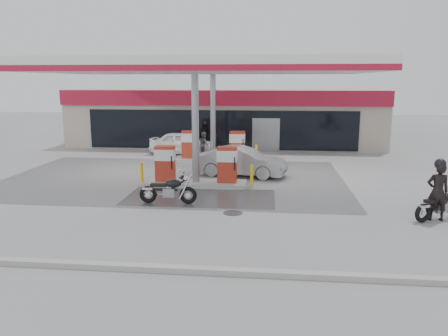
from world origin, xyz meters
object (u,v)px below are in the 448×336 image
Objects in this scene: pump_island_near at (196,170)px; attendant at (204,144)px; pump_island_far at (213,149)px; parked_car_right at (287,140)px; parked_motorcycle at (169,190)px; parked_car_left at (95,136)px; biker_walking at (205,137)px; biker_main at (438,192)px; hatchback_silver at (241,161)px; main_motorcycle at (440,205)px; sedan_white at (183,143)px.

attendant is (-0.76, 7.46, 0.07)m from pump_island_near.
pump_island_far is 1.39× the size of parked_car_right.
parked_motorcycle is 1.44× the size of attendant.
parked_car_left is at bearing 148.00° from pump_island_far.
pump_island_near is at bearing -127.93° from biker_walking.
parked_car_left reaches higher than parked_car_right.
biker_main is 1.28× the size of attendant.
pump_island_near is at bearing 151.33° from hatchback_silver.
hatchback_silver is (1.89, -3.77, 0.01)m from pump_island_far.
biker_main reaches higher than parked_motorcycle.
parked_car_right is (-4.54, 15.97, 0.02)m from main_motorcycle.
main_motorcycle is 0.54m from biker_main.
hatchback_silver is (1.89, 2.23, 0.01)m from pump_island_near.
biker_main is at bearing -120.51° from hatchback_silver.
parked_car_left is (-9.06, 14.99, 0.06)m from parked_motorcycle.
parked_car_left is 14.10m from parked_car_right.
biker_main is 9.41m from hatchback_silver.
pump_island_far is 3.95m from biker_walking.
pump_island_far is 1.21× the size of sedan_white.
hatchback_silver is (-7.15, 6.20, 0.23)m from main_motorcycle.
parked_motorcycle is 10.46m from attendant.
pump_island_near is 2.30× the size of parked_motorcycle.
attendant is 6.95m from parked_car_right.
pump_island_near is at bearing 165.79° from attendant.
parked_car_right is at bearing 53.13° from pump_island_far.
biker_main is at bearing -8.42° from parked_motorcycle.
sedan_white reaches higher than main_motorcycle.
biker_main is 0.45× the size of hatchback_silver.
parked_motorcycle is at bearing -154.74° from parked_car_left.
biker_main is 0.89× the size of parked_motorcycle.
attendant reaches higher than parked_car_left.
main_motorcycle is 0.53× the size of parked_car_right.
pump_island_far is 1.65m from attendant.
parked_car_right is at bearing 69.53° from parked_motorcycle.
parked_car_left is 2.05× the size of biker_walking.
biker_main reaches higher than attendant.
pump_island_far is at bearing -131.13° from sedan_white.
pump_island_near is 9.88m from main_motorcycle.
main_motorcycle is 24.55m from parked_car_left.
pump_island_far reaches higher than parked_motorcycle.
attendant is (-9.63, 11.54, -0.22)m from biker_main.
main_motorcycle is 0.46× the size of sedan_white.
biker_walking is (-0.52, 12.79, 0.44)m from parked_motorcycle.
biker_walking reaches higher than pump_island_far.
parked_motorcycle is at bearing -100.29° from pump_island_near.
biker_main reaches higher than pump_island_far.
attendant is 0.82× the size of biker_walking.
pump_island_far is 2.64× the size of main_motorcycle.
pump_island_near is 2.92m from hatchback_silver.
parked_car_right is at bearing -3.41° from hatchback_silver.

